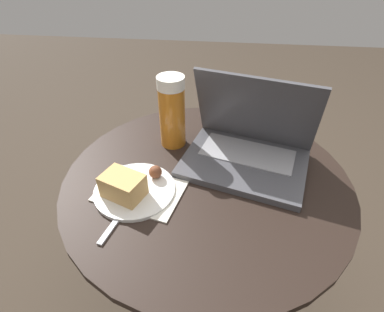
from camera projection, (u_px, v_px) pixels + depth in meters
name	position (u px, v px, depth m)	size (l,w,h in m)	color
ground_plane	(202.00, 291.00, 1.11)	(6.00, 6.00, 0.00)	#382D23
table	(205.00, 221.00, 0.87)	(0.72, 0.72, 0.57)	#515156
napkin	(140.00, 191.00, 0.71)	(0.22, 0.18, 0.00)	silver
laptop	(248.00, 146.00, 0.78)	(0.36, 0.31, 0.23)	#47474C
beer_glass	(172.00, 112.00, 0.81)	(0.07, 0.07, 0.20)	#C6701E
snack_plate	(130.00, 187.00, 0.70)	(0.19, 0.19, 0.06)	silver
fork	(126.00, 207.00, 0.67)	(0.06, 0.18, 0.00)	#B2B2B7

